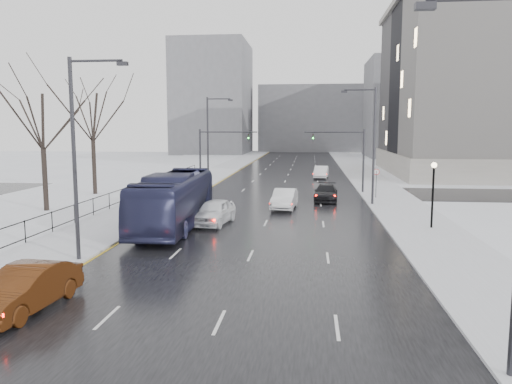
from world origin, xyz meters
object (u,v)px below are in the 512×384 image
(streetlight_r_mid, at_px, (371,140))
(mast_signal_left, at_px, (210,152))
(tree_park_e, at_px, (95,195))
(streetlight_l_far, at_px, (210,137))
(mast_signal_right, at_px, (353,153))
(sedan_center_near, at_px, (214,212))
(lamppost_r_mid, at_px, (433,185))
(streetlight_l_near, at_px, (78,149))
(sedan_right_far, at_px, (326,193))
(sedan_right_distant, at_px, (321,172))
(tree_park_d, at_px, (47,212))
(sedan_right_near, at_px, (285,199))
(sedan_left_near, at_px, (26,289))
(bus, at_px, (174,200))
(no_uturn_sign, at_px, (376,175))

(streetlight_r_mid, bearing_deg, mast_signal_left, 152.69)
(tree_park_e, relative_size, streetlight_l_far, 1.35)
(mast_signal_right, distance_m, sedan_center_near, 21.07)
(streetlight_l_far, relative_size, lamppost_r_mid, 2.34)
(streetlight_r_mid, bearing_deg, lamppost_r_mid, -74.18)
(streetlight_l_near, bearing_deg, mast_signal_right, 61.04)
(streetlight_l_far, relative_size, mast_signal_right, 1.54)
(streetlight_r_mid, relative_size, mast_signal_right, 1.54)
(sedan_center_near, distance_m, sedan_right_far, 14.38)
(lamppost_r_mid, bearing_deg, sedan_right_far, 118.13)
(mast_signal_right, xyz_separation_m, sedan_right_far, (-2.83, -5.84, -3.32))
(lamppost_r_mid, relative_size, sedan_right_distant, 0.89)
(streetlight_l_far, bearing_deg, lamppost_r_mid, -48.94)
(tree_park_d, distance_m, streetlight_l_near, 17.90)
(sedan_center_near, bearing_deg, tree_park_e, 144.37)
(tree_park_d, distance_m, streetlight_l_far, 21.17)
(streetlight_r_mid, relative_size, streetlight_l_far, 1.00)
(streetlight_l_far, height_order, sedan_right_near, streetlight_l_far)
(mast_signal_left, relative_size, sedan_right_distant, 1.34)
(sedan_right_near, height_order, sedan_right_far, sedan_right_near)
(mast_signal_right, bearing_deg, mast_signal_left, 180.00)
(sedan_left_near, relative_size, sedan_right_distant, 1.03)
(bus, bearing_deg, mast_signal_left, 92.00)
(sedan_center_near, height_order, sedan_right_distant, sedan_center_near)
(sedan_center_near, bearing_deg, streetlight_l_near, -107.03)
(tree_park_e, xyz_separation_m, mast_signal_left, (10.87, 4.00, 4.11))
(tree_park_e, bearing_deg, mast_signal_right, 8.90)
(no_uturn_sign, relative_size, sedan_left_near, 0.54)
(tree_park_d, bearing_deg, sedan_right_distant, 52.08)
(bus, bearing_deg, mast_signal_right, 53.10)
(mast_signal_left, distance_m, sedan_left_near, 34.80)
(mast_signal_right, relative_size, sedan_right_distant, 1.34)
(no_uturn_sign, distance_m, sedan_right_distant, 19.27)
(streetlight_l_near, relative_size, no_uturn_sign, 3.70)
(sedan_center_near, bearing_deg, no_uturn_sign, 54.90)
(streetlight_r_mid, relative_size, sedan_left_near, 2.00)
(tree_park_d, relative_size, streetlight_l_near, 1.25)
(bus, xyz_separation_m, sedan_right_near, (6.92, 8.43, -1.01))
(lamppost_r_mid, bearing_deg, streetlight_r_mid, 105.82)
(sedan_right_near, bearing_deg, no_uturn_sign, 43.92)
(lamppost_r_mid, bearing_deg, sedan_left_near, -137.54)
(sedan_right_distant, bearing_deg, mast_signal_right, -73.58)
(sedan_left_near, bearing_deg, sedan_right_near, 76.21)
(tree_park_e, height_order, sedan_right_near, tree_park_e)
(lamppost_r_mid, xyz_separation_m, mast_signal_right, (-3.67, 18.00, 1.16))
(sedan_left_near, bearing_deg, tree_park_d, 122.27)
(mast_signal_right, height_order, sedan_right_far, mast_signal_right)
(sedan_right_distant, bearing_deg, streetlight_l_near, -101.06)
(mast_signal_left, bearing_deg, sedan_center_near, -77.86)
(bus, relative_size, sedan_right_near, 2.64)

